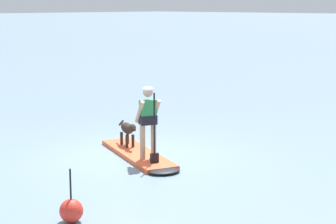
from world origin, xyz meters
TOP-DOWN VIEW (x-y plane):
  - ground_plane at (0.00, 0.00)m, footprint 400.00×400.00m
  - paddleboard at (0.21, -0.08)m, footprint 3.26×1.85m
  - person_paddler at (0.61, -0.24)m, footprint 0.68×0.59m
  - dog at (-0.58, 0.23)m, footprint 1.02×0.47m
  - marker_buoy at (2.27, -3.54)m, footprint 0.38×0.38m

SIDE VIEW (x-z plane):
  - ground_plane at x=0.00m, z-range 0.00..0.00m
  - paddleboard at x=0.21m, z-range 0.00..0.10m
  - marker_buoy at x=2.27m, z-range -0.25..0.64m
  - dog at x=-0.58m, z-range 0.21..0.81m
  - person_paddler at x=0.61m, z-range 0.22..1.82m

